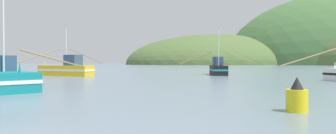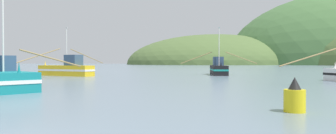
{
  "view_description": "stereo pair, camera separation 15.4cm",
  "coord_description": "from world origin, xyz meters",
  "px_view_note": "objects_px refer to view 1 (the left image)",
  "views": [
    {
      "loc": [
        5.34,
        -5.85,
        2.0
      ],
      "look_at": [
        1.32,
        28.62,
        1.4
      ],
      "focal_mm": 32.58,
      "sensor_mm": 36.0,
      "label": 1
    },
    {
      "loc": [
        5.5,
        -5.83,
        2.0
      ],
      "look_at": [
        1.32,
        28.62,
        1.4
      ],
      "focal_mm": 32.58,
      "sensor_mm": 36.0,
      "label": 2
    }
  ],
  "objects_px": {
    "fishing_boat_black": "(218,69)",
    "channel_buoy": "(297,98)",
    "fishing_boat_teal": "(1,78)",
    "fishing_boat_yellow": "(66,69)"
  },
  "relations": [
    {
      "from": "fishing_boat_black",
      "to": "channel_buoy",
      "type": "xyz_separation_m",
      "value": [
        1.47,
        -34.72,
        -0.35
      ]
    },
    {
      "from": "fishing_boat_teal",
      "to": "fishing_boat_yellow",
      "type": "relative_size",
      "value": 0.65
    },
    {
      "from": "fishing_boat_yellow",
      "to": "fishing_boat_black",
      "type": "height_order",
      "value": "fishing_boat_black"
    },
    {
      "from": "fishing_boat_black",
      "to": "fishing_boat_yellow",
      "type": "bearing_deg",
      "value": -77.24
    },
    {
      "from": "fishing_boat_yellow",
      "to": "fishing_boat_black",
      "type": "distance_m",
      "value": 22.45
    },
    {
      "from": "fishing_boat_black",
      "to": "fishing_boat_teal",
      "type": "bearing_deg",
      "value": -34.33
    },
    {
      "from": "fishing_boat_yellow",
      "to": "channel_buoy",
      "type": "relative_size",
      "value": 10.76
    },
    {
      "from": "fishing_boat_black",
      "to": "channel_buoy",
      "type": "height_order",
      "value": "fishing_boat_black"
    },
    {
      "from": "channel_buoy",
      "to": "fishing_boat_yellow",
      "type": "bearing_deg",
      "value": 128.9
    },
    {
      "from": "fishing_boat_teal",
      "to": "fishing_boat_yellow",
      "type": "distance_m",
      "value": 21.73
    }
  ]
}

